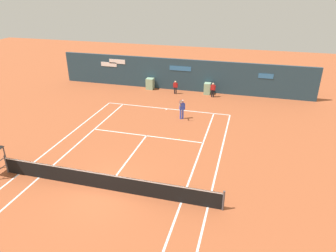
{
  "coord_description": "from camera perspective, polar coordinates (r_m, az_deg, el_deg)",
  "views": [
    {
      "loc": [
        6.58,
        -11.78,
        9.68
      ],
      "look_at": [
        1.49,
        6.7,
        0.8
      ],
      "focal_mm": 33.06,
      "sensor_mm": 36.0,
      "label": 1
    }
  ],
  "objects": [
    {
      "name": "ball_kid_right_post",
      "position": [
        29.04,
        8.29,
        6.77
      ],
      "size": [
        0.46,
        0.19,
        1.38
      ],
      "rotation": [
        0.0,
        0.0,
        3.16
      ],
      "color": "black",
      "rests_on": "ground_plane"
    },
    {
      "name": "ground_plane",
      "position": [
        17.02,
        -10.54,
        -10.28
      ],
      "size": [
        80.0,
        80.0,
        0.01
      ],
      "color": "#A8512D"
    },
    {
      "name": "tennis_net",
      "position": [
        16.31,
        -11.54,
        -9.91
      ],
      "size": [
        12.1,
        0.1,
        1.07
      ],
      "color": "#4C4C51",
      "rests_on": "ground_plane"
    },
    {
      "name": "tennis_ball_mid_court",
      "position": [
        21.08,
        2.08,
        -2.39
      ],
      "size": [
        0.07,
        0.07,
        0.07
      ],
      "primitive_type": "sphere",
      "color": "#CCE033",
      "rests_on": "ground_plane"
    },
    {
      "name": "sponsor_back_wall",
      "position": [
        30.62,
        2.4,
        9.32
      ],
      "size": [
        25.0,
        1.02,
        3.07
      ],
      "color": "#233D4C",
      "rests_on": "ground_plane"
    },
    {
      "name": "ball_kid_left_post",
      "position": [
        29.67,
        1.37,
        7.31
      ],
      "size": [
        0.43,
        0.2,
        1.28
      ],
      "rotation": [
        0.0,
        0.0,
        3.26
      ],
      "color": "black",
      "rests_on": "ground_plane"
    },
    {
      "name": "player_on_baseline",
      "position": [
        23.91,
        2.57,
        3.39
      ],
      "size": [
        0.47,
        0.81,
        1.79
      ],
      "rotation": [
        0.0,
        0.0,
        3.6
      ],
      "color": "blue",
      "rests_on": "ground_plane"
    }
  ]
}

